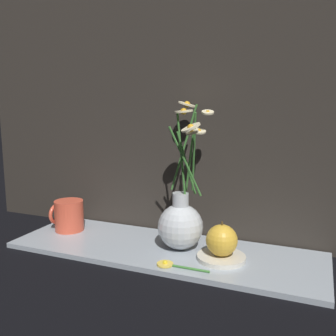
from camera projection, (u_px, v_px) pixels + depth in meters
The scene contains 8 objects.
ground_plane at pixel (164, 252), 0.91m from camera, with size 6.00×6.00×0.00m, color black.
shelf at pixel (164, 250), 0.91m from camera, with size 0.76×0.24×0.01m.
backdrop_wall at pixel (184, 26), 0.94m from camera, with size 1.26×0.02×1.10m.
vase_with_flowers at pixel (181, 221), 0.89m from camera, with size 0.13×0.17×0.35m.
yellow_mug at pixel (68, 215), 1.03m from camera, with size 0.09×0.08×0.08m.
saucer_plate at pixel (221, 257), 0.84m from camera, with size 0.11×0.11×0.01m.
orange_fruit at pixel (222, 240), 0.83m from camera, with size 0.07×0.07×0.08m.
loose_daisy at pixel (171, 265), 0.80m from camera, with size 0.12×0.04×0.01m.
Camera 1 is at (0.34, -0.79, 0.36)m, focal length 40.00 mm.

